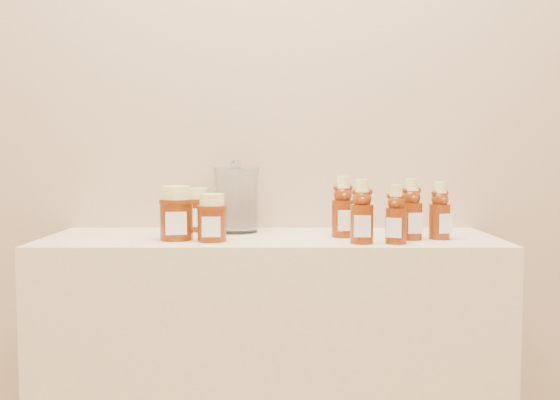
{
  "coord_description": "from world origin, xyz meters",
  "views": [
    {
      "loc": [
        0.02,
        -0.1,
        1.12
      ],
      "look_at": [
        0.02,
        1.52,
        1.0
      ],
      "focal_mm": 40.0,
      "sensor_mm": 36.0,
      "label": 1
    }
  ],
  "objects_px": {
    "bear_bottle_front_left": "(362,207)",
    "honey_jar_left": "(176,213)",
    "glass_canister": "(236,197)",
    "bear_bottle_back_left": "(343,203)",
    "display_table": "(271,400)"
  },
  "relations": [
    {
      "from": "honey_jar_left",
      "to": "glass_canister",
      "type": "relative_size",
      "value": 0.69
    },
    {
      "from": "display_table",
      "to": "bear_bottle_back_left",
      "type": "relative_size",
      "value": 6.56
    },
    {
      "from": "bear_bottle_front_left",
      "to": "glass_canister",
      "type": "height_order",
      "value": "glass_canister"
    },
    {
      "from": "bear_bottle_back_left",
      "to": "display_table",
      "type": "bearing_deg",
      "value": 167.63
    },
    {
      "from": "bear_bottle_front_left",
      "to": "glass_canister",
      "type": "distance_m",
      "value": 0.4
    },
    {
      "from": "display_table",
      "to": "honey_jar_left",
      "type": "relative_size",
      "value": 8.69
    },
    {
      "from": "display_table",
      "to": "honey_jar_left",
      "type": "distance_m",
      "value": 0.58
    },
    {
      "from": "bear_bottle_back_left",
      "to": "bear_bottle_front_left",
      "type": "bearing_deg",
      "value": -83.32
    },
    {
      "from": "bear_bottle_back_left",
      "to": "bear_bottle_front_left",
      "type": "distance_m",
      "value": 0.13
    },
    {
      "from": "bear_bottle_back_left",
      "to": "glass_canister",
      "type": "bearing_deg",
      "value": 150.67
    },
    {
      "from": "bear_bottle_front_left",
      "to": "honey_jar_left",
      "type": "height_order",
      "value": "bear_bottle_front_left"
    },
    {
      "from": "glass_canister",
      "to": "display_table",
      "type": "bearing_deg",
      "value": -43.77
    },
    {
      "from": "bear_bottle_front_left",
      "to": "bear_bottle_back_left",
      "type": "bearing_deg",
      "value": 111.07
    },
    {
      "from": "bear_bottle_back_left",
      "to": "bear_bottle_front_left",
      "type": "relative_size",
      "value": 1.02
    },
    {
      "from": "display_table",
      "to": "honey_jar_left",
      "type": "xyz_separation_m",
      "value": [
        -0.24,
        -0.07,
        0.52
      ]
    }
  ]
}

